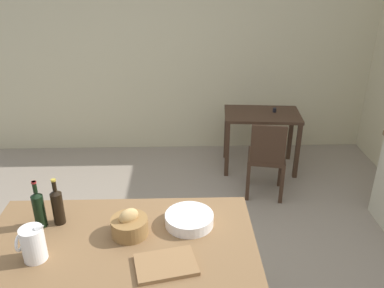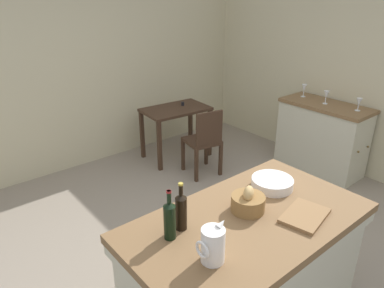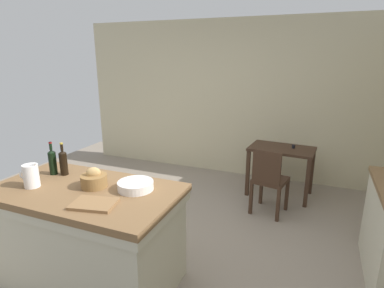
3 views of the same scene
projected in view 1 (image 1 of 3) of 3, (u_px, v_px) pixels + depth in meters
name	position (u px, v px, depth m)	size (l,w,h in m)	color
ground_plane	(178.00, 277.00, 3.35)	(6.76, 6.76, 0.00)	gray
wall_back	(177.00, 54.00, 5.14)	(5.32, 0.12, 2.60)	beige
writing_desk	(262.00, 122.00, 4.85)	(0.94, 0.63, 0.78)	#3D281C
wooden_chair	(267.00, 157.00, 4.29)	(0.47, 0.47, 0.90)	#3D281C
pitcher	(33.00, 244.00, 2.19)	(0.17, 0.13, 0.24)	white
wash_bowl	(189.00, 219.00, 2.50)	(0.31, 0.31, 0.07)	white
bread_basket	(129.00, 225.00, 2.40)	(0.22, 0.22, 0.18)	olive
cutting_board	(166.00, 265.00, 2.17)	(0.33, 0.23, 0.02)	olive
wine_bottle_dark	(58.00, 206.00, 2.48)	(0.07, 0.07, 0.32)	black
wine_bottle_amber	(39.00, 208.00, 2.45)	(0.07, 0.07, 0.32)	black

